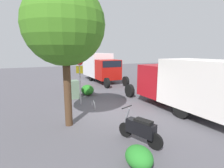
% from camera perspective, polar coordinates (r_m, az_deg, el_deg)
% --- Properties ---
extents(ground_plane, '(60.00, 60.00, 0.00)m').
position_cam_1_polar(ground_plane, '(9.58, -0.40, -8.77)').
color(ground_plane, '#4E4C53').
extents(box_truck_near, '(7.38, 2.36, 2.78)m').
position_cam_1_polar(box_truck_near, '(9.96, 23.11, 0.39)').
color(box_truck_near, black).
rests_on(box_truck_near, ground).
extents(box_truck_far, '(6.95, 2.23, 2.95)m').
position_cam_1_polar(box_truck_far, '(18.89, -3.74, 5.88)').
color(box_truck_far, black).
rests_on(box_truck_far, ground).
extents(motorcycle, '(1.74, 0.81, 1.20)m').
position_cam_1_polar(motorcycle, '(6.38, 9.16, -14.23)').
color(motorcycle, black).
rests_on(motorcycle, ground).
extents(stop_sign, '(0.71, 0.33, 3.13)m').
position_cam_1_polar(stop_sign, '(10.48, -10.47, 4.47)').
color(stop_sign, '#9E9EA3').
rests_on(stop_sign, ground).
extents(street_tree, '(3.24, 3.24, 5.82)m').
position_cam_1_polar(street_tree, '(7.53, -15.19, 17.85)').
color(street_tree, '#47301E').
rests_on(street_tree, ground).
extents(utility_cabinet, '(0.66, 0.55, 1.23)m').
position_cam_1_polar(utility_cabinet, '(12.25, -12.15, -1.70)').
color(utility_cabinet, slate).
rests_on(utility_cabinet, ground).
extents(bike_rack_hoop, '(0.85, 0.17, 0.85)m').
position_cam_1_polar(bike_rack_hoop, '(10.21, -6.03, -7.59)').
color(bike_rack_hoop, '#B7B7BC').
rests_on(bike_rack_hoop, ground).
extents(shrub_near_sign, '(1.10, 0.90, 0.75)m').
position_cam_1_polar(shrub_near_sign, '(13.02, -7.95, -1.92)').
color(shrub_near_sign, '#23711F').
rests_on(shrub_near_sign, ground).
extents(shrub_mid_verge, '(0.89, 0.73, 0.60)m').
position_cam_1_polar(shrub_mid_verge, '(5.31, 8.76, -22.42)').
color(shrub_mid_verge, '#257626').
rests_on(shrub_mid_verge, ground).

